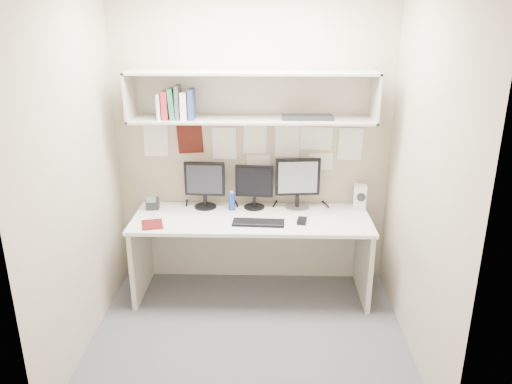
{
  "coord_description": "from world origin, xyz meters",
  "views": [
    {
      "loc": [
        0.14,
        -3.25,
        2.34
      ],
      "look_at": [
        0.05,
        0.35,
        1.06
      ],
      "focal_mm": 35.0,
      "sensor_mm": 36.0,
      "label": 1
    }
  ],
  "objects_px": {
    "keyboard": "(258,223)",
    "desk_phone": "(153,203)",
    "monitor_center": "(254,184)",
    "monitor_right": "(298,181)",
    "maroon_notebook": "(152,224)",
    "speaker": "(360,197)",
    "desk": "(252,255)",
    "monitor_left": "(205,183)"
  },
  "relations": [
    {
      "from": "monitor_left",
      "to": "desk",
      "type": "bearing_deg",
      "value": -25.3
    },
    {
      "from": "speaker",
      "to": "desk_phone",
      "type": "bearing_deg",
      "value": -170.35
    },
    {
      "from": "monitor_right",
      "to": "speaker",
      "type": "relative_size",
      "value": 2.08
    },
    {
      "from": "desk",
      "to": "monitor_left",
      "type": "bearing_deg",
      "value": 152.25
    },
    {
      "from": "keyboard",
      "to": "desk_phone",
      "type": "bearing_deg",
      "value": 164.62
    },
    {
      "from": "speaker",
      "to": "monitor_center",
      "type": "bearing_deg",
      "value": -172.68
    },
    {
      "from": "monitor_center",
      "to": "maroon_notebook",
      "type": "bearing_deg",
      "value": -148.16
    },
    {
      "from": "speaker",
      "to": "maroon_notebook",
      "type": "height_order",
      "value": "speaker"
    },
    {
      "from": "desk",
      "to": "desk_phone",
      "type": "xyz_separation_m",
      "value": [
        -0.87,
        0.16,
        0.42
      ]
    },
    {
      "from": "monitor_left",
      "to": "monitor_right",
      "type": "bearing_deg",
      "value": 2.44
    },
    {
      "from": "speaker",
      "to": "desk",
      "type": "bearing_deg",
      "value": -159.48
    },
    {
      "from": "speaker",
      "to": "desk_phone",
      "type": "relative_size",
      "value": 1.66
    },
    {
      "from": "desk",
      "to": "keyboard",
      "type": "xyz_separation_m",
      "value": [
        0.06,
        -0.15,
        0.37
      ]
    },
    {
      "from": "monitor_left",
      "to": "desk_phone",
      "type": "distance_m",
      "value": 0.49
    },
    {
      "from": "desk",
      "to": "speaker",
      "type": "height_order",
      "value": "speaker"
    },
    {
      "from": "monitor_left",
      "to": "monitor_right",
      "type": "xyz_separation_m",
      "value": [
        0.81,
        -0.0,
        0.02
      ]
    },
    {
      "from": "keyboard",
      "to": "maroon_notebook",
      "type": "height_order",
      "value": "keyboard"
    },
    {
      "from": "monitor_right",
      "to": "maroon_notebook",
      "type": "relative_size",
      "value": 2.23
    },
    {
      "from": "maroon_notebook",
      "to": "keyboard",
      "type": "bearing_deg",
      "value": -12.25
    },
    {
      "from": "monitor_left",
      "to": "monitor_center",
      "type": "distance_m",
      "value": 0.43
    },
    {
      "from": "keyboard",
      "to": "maroon_notebook",
      "type": "xyz_separation_m",
      "value": [
        -0.86,
        -0.05,
        -0.0
      ]
    },
    {
      "from": "monitor_right",
      "to": "maroon_notebook",
      "type": "bearing_deg",
      "value": -165.86
    },
    {
      "from": "keyboard",
      "to": "maroon_notebook",
      "type": "distance_m",
      "value": 0.86
    },
    {
      "from": "keyboard",
      "to": "desk_phone",
      "type": "relative_size",
      "value": 3.23
    },
    {
      "from": "monitor_center",
      "to": "speaker",
      "type": "height_order",
      "value": "monitor_center"
    },
    {
      "from": "desk",
      "to": "monitor_center",
      "type": "relative_size",
      "value": 5.19
    },
    {
      "from": "desk",
      "to": "speaker",
      "type": "bearing_deg",
      "value": 12.44
    },
    {
      "from": "monitor_left",
      "to": "speaker",
      "type": "xyz_separation_m",
      "value": [
        1.36,
        -0.01,
        -0.12
      ]
    },
    {
      "from": "monitor_center",
      "to": "monitor_right",
      "type": "relative_size",
      "value": 0.86
    },
    {
      "from": "speaker",
      "to": "maroon_notebook",
      "type": "xyz_separation_m",
      "value": [
        -1.74,
        -0.41,
        -0.1
      ]
    },
    {
      "from": "monitor_left",
      "to": "speaker",
      "type": "bearing_deg",
      "value": 1.94
    },
    {
      "from": "keyboard",
      "to": "maroon_notebook",
      "type": "bearing_deg",
      "value": -173.97
    },
    {
      "from": "monitor_center",
      "to": "speaker",
      "type": "distance_m",
      "value": 0.93
    },
    {
      "from": "monitor_right",
      "to": "desk_phone",
      "type": "distance_m",
      "value": 1.28
    },
    {
      "from": "monitor_right",
      "to": "keyboard",
      "type": "relative_size",
      "value": 1.07
    },
    {
      "from": "speaker",
      "to": "keyboard",
      "type": "bearing_deg",
      "value": -149.74
    },
    {
      "from": "desk",
      "to": "monitor_left",
      "type": "xyz_separation_m",
      "value": [
        -0.42,
        0.22,
        0.59
      ]
    },
    {
      "from": "keyboard",
      "to": "monitor_left",
      "type": "bearing_deg",
      "value": 145.1
    },
    {
      "from": "speaker",
      "to": "desk_phone",
      "type": "xyz_separation_m",
      "value": [
        -1.81,
        -0.05,
        -0.06
      ]
    },
    {
      "from": "monitor_right",
      "to": "desk_phone",
      "type": "xyz_separation_m",
      "value": [
        -1.27,
        -0.06,
        -0.2
      ]
    },
    {
      "from": "monitor_left",
      "to": "monitor_right",
      "type": "distance_m",
      "value": 0.81
    },
    {
      "from": "monitor_left",
      "to": "maroon_notebook",
      "type": "xyz_separation_m",
      "value": [
        -0.38,
        -0.42,
        -0.22
      ]
    }
  ]
}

